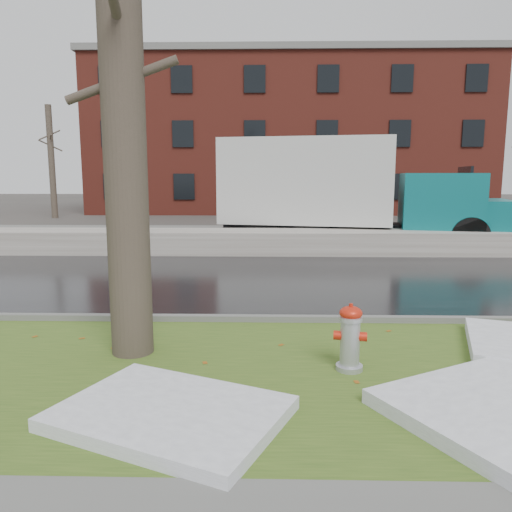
{
  "coord_description": "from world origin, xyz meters",
  "views": [
    {
      "loc": [
        0.61,
        -7.24,
        2.51
      ],
      "look_at": [
        0.39,
        2.05,
        1.0
      ],
      "focal_mm": 35.0,
      "sensor_mm": 36.0,
      "label": 1
    }
  ],
  "objects_px": {
    "box_truck": "(340,190)",
    "tree": "(122,86)",
    "fire_hydrant": "(350,335)",
    "worker": "(125,207)"
  },
  "relations": [
    {
      "from": "box_truck",
      "to": "tree",
      "type": "bearing_deg",
      "value": -101.39
    },
    {
      "from": "fire_hydrant",
      "to": "box_truck",
      "type": "xyz_separation_m",
      "value": [
        1.52,
        11.7,
        1.5
      ]
    },
    {
      "from": "fire_hydrant",
      "to": "tree",
      "type": "xyz_separation_m",
      "value": [
        -2.95,
        0.58,
        3.14
      ]
    },
    {
      "from": "fire_hydrant",
      "to": "worker",
      "type": "bearing_deg",
      "value": 129.92
    },
    {
      "from": "box_truck",
      "to": "fire_hydrant",
      "type": "bearing_deg",
      "value": -86.88
    },
    {
      "from": "tree",
      "to": "worker",
      "type": "relative_size",
      "value": 4.53
    },
    {
      "from": "worker",
      "to": "fire_hydrant",
      "type": "bearing_deg",
      "value": 122.88
    },
    {
      "from": "fire_hydrant",
      "to": "box_truck",
      "type": "relative_size",
      "value": 0.08
    },
    {
      "from": "box_truck",
      "to": "worker",
      "type": "bearing_deg",
      "value": -149.97
    },
    {
      "from": "tree",
      "to": "box_truck",
      "type": "height_order",
      "value": "tree"
    }
  ]
}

